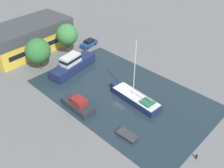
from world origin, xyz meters
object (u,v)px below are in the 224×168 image
object	(u,v)px
parked_car	(89,43)
motor_cruiser	(73,65)
quay_tree_by_water	(67,35)
cabin_boat	(78,105)
warehouse_building	(28,37)
small_dinghy	(127,135)
sailboat_moored	(135,98)
quay_tree_near_building	(38,51)

from	to	relation	value
parked_car	motor_cruiser	size ratio (longest dim) A/B	0.41
quay_tree_by_water	cabin_boat	distance (m)	20.08
motor_cruiser	cabin_boat	bearing A→B (deg)	136.16
quay_tree_by_water	cabin_boat	bearing A→B (deg)	-123.15
warehouse_building	small_dinghy	xyz separation A→B (m)	(-4.80, -35.01, -2.98)
sailboat_moored	motor_cruiser	distance (m)	15.95
quay_tree_by_water	sailboat_moored	size ratio (longest dim) A/B	0.63
sailboat_moored	motor_cruiser	size ratio (longest dim) A/B	1.00
warehouse_building	quay_tree_by_water	world-z (taller)	quay_tree_by_water
sailboat_moored	small_dinghy	xyz separation A→B (m)	(-7.22, -4.53, -0.43)
parked_car	warehouse_building	bearing A→B (deg)	43.87
motor_cruiser	cabin_boat	xyz separation A→B (m)	(-6.97, -10.29, -0.52)
quay_tree_near_building	small_dinghy	size ratio (longest dim) A/B	2.05
parked_car	small_dinghy	xyz separation A→B (m)	(-15.72, -26.33, -0.55)
warehouse_building	quay_tree_by_water	bearing A→B (deg)	-62.08
quay_tree_by_water	small_dinghy	size ratio (longest dim) A/B	2.17
quay_tree_by_water	motor_cruiser	distance (m)	8.05
parked_car	sailboat_moored	xyz separation A→B (m)	(-8.50, -21.80, -0.13)
small_dinghy	motor_cruiser	bearing A→B (deg)	-110.09
sailboat_moored	motor_cruiser	bearing A→B (deg)	97.75
warehouse_building	quay_tree_near_building	size ratio (longest dim) A/B	2.90
parked_car	motor_cruiser	world-z (taller)	motor_cruiser
quay_tree_by_water	motor_cruiser	world-z (taller)	quay_tree_by_water
warehouse_building	cabin_boat	distance (m)	25.65
small_dinghy	cabin_boat	distance (m)	10.19
parked_car	sailboat_moored	bearing A→B (deg)	151.06
quay_tree_near_building	cabin_boat	distance (m)	16.04
small_dinghy	cabin_boat	size ratio (longest dim) A/B	0.53
motor_cruiser	quay_tree_by_water	bearing A→B (deg)	-41.19
warehouse_building	quay_tree_by_water	xyz separation A→B (m)	(5.04, -8.41, 1.57)
warehouse_building	parked_car	distance (m)	14.17
quay_tree_by_water	cabin_boat	xyz separation A→B (m)	(-10.76, -16.47, -4.02)
cabin_boat	quay_tree_near_building	bearing A→B (deg)	81.48
sailboat_moored	small_dinghy	size ratio (longest dim) A/B	3.44
motor_cruiser	cabin_boat	size ratio (longest dim) A/B	1.82
small_dinghy	cabin_boat	world-z (taller)	cabin_boat
parked_car	quay_tree_by_water	bearing A→B (deg)	79.64
quay_tree_near_building	parked_car	world-z (taller)	quay_tree_near_building
small_dinghy	cabin_boat	bearing A→B (deg)	-88.37
quay_tree_by_water	parked_car	xyz separation A→B (m)	(5.89, -0.28, -4.00)
quay_tree_near_building	motor_cruiser	xyz separation A→B (m)	(4.40, -5.16, -2.97)
parked_car	cabin_boat	bearing A→B (deg)	126.58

